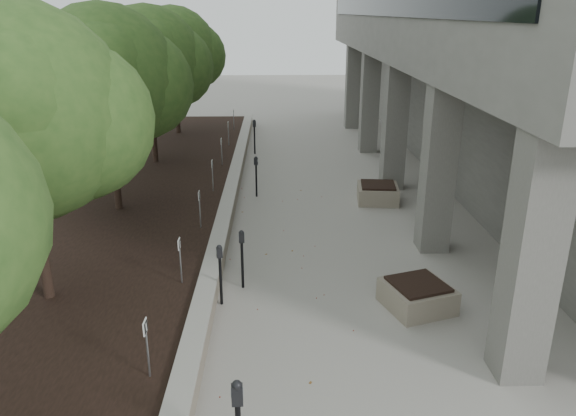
{
  "coord_description": "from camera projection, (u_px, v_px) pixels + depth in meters",
  "views": [
    {
      "loc": [
        -0.44,
        -6.42,
        5.56
      ],
      "look_at": [
        -0.15,
        6.38,
        0.94
      ],
      "focal_mm": 34.23,
      "sensor_mm": 36.0,
      "label": 1
    }
  ],
  "objects": [
    {
      "name": "berry_scatter",
      "position": [
        291.0,
        266.0,
        12.63
      ],
      "size": [
        3.3,
        14.1,
        0.02
      ],
      "primitive_type": null,
      "color": "maroon",
      "rests_on": "ground"
    },
    {
      "name": "parking_sign_4",
      "position": [
        200.0,
        210.0,
        13.7
      ],
      "size": [
        0.04,
        0.22,
        0.96
      ],
      "primitive_type": null,
      "color": "black",
      "rests_on": "planting_bed"
    },
    {
      "name": "parking_meter_3",
      "position": [
        220.0,
        275.0,
        10.82
      ],
      "size": [
        0.15,
        0.12,
        1.3
      ],
      "primitive_type": null,
      "rotation": [
        0.0,
        0.0,
        0.29
      ],
      "color": "black",
      "rests_on": "ground"
    },
    {
      "name": "parking_sign_8",
      "position": [
        234.0,
        120.0,
        24.99
      ],
      "size": [
        0.04,
        0.22,
        0.96
      ],
      "primitive_type": null,
      "color": "black",
      "rests_on": "planting_bed"
    },
    {
      "name": "parking_meter_5",
      "position": [
        255.0,
        137.0,
        22.35
      ],
      "size": [
        0.16,
        0.13,
        1.43
      ],
      "primitive_type": null,
      "rotation": [
        0.0,
        0.0,
        0.26
      ],
      "color": "black",
      "rests_on": "ground"
    },
    {
      "name": "parking_meter_2",
      "position": [
        242.0,
        259.0,
        11.48
      ],
      "size": [
        0.14,
        0.11,
        1.32
      ],
      "primitive_type": null,
      "rotation": [
        0.0,
        0.0,
        0.15
      ],
      "color": "black",
      "rests_on": "ground"
    },
    {
      "name": "crabapple_tree_5",
      "position": [
        174.0,
        71.0,
        23.71
      ],
      "size": [
        4.6,
        4.0,
        5.44
      ],
      "primitive_type": null,
      "color": "#2F521F",
      "rests_on": "planting_bed"
    },
    {
      "name": "crabapple_tree_2",
      "position": [
        27.0,
        159.0,
        9.6
      ],
      "size": [
        4.6,
        4.0,
        5.44
      ],
      "primitive_type": null,
      "color": "#2F521F",
      "rests_on": "planting_bed"
    },
    {
      "name": "planter_front",
      "position": [
        417.0,
        295.0,
        10.82
      ],
      "size": [
        1.49,
        1.49,
        0.55
      ],
      "primitive_type": null,
      "rotation": [
        0.0,
        0.0,
        0.33
      ],
      "color": "gray",
      "rests_on": "ground"
    },
    {
      "name": "retaining_wall",
      "position": [
        230.0,
        201.0,
        16.28
      ],
      "size": [
        0.39,
        26.0,
        0.5
      ],
      "primitive_type": null,
      "color": "gray",
      "rests_on": "ground"
    },
    {
      "name": "planter_back",
      "position": [
        378.0,
        193.0,
        16.87
      ],
      "size": [
        1.33,
        1.33,
        0.57
      ],
      "primitive_type": null,
      "rotation": [
        0.0,
        0.0,
        -0.1
      ],
      "color": "gray",
      "rests_on": "ground"
    },
    {
      "name": "parking_sign_6",
      "position": [
        222.0,
        151.0,
        19.35
      ],
      "size": [
        0.04,
        0.22,
        0.96
      ],
      "primitive_type": null,
      "color": "black",
      "rests_on": "planting_bed"
    },
    {
      "name": "parking_sign_3",
      "position": [
        180.0,
        261.0,
        10.88
      ],
      "size": [
        0.04,
        0.22,
        0.96
      ],
      "primitive_type": null,
      "color": "black",
      "rests_on": "planting_bed"
    },
    {
      "name": "crabapple_tree_3",
      "position": [
        108.0,
        110.0,
        14.3
      ],
      "size": [
        4.6,
        4.0,
        5.44
      ],
      "primitive_type": null,
      "color": "#2F521F",
      "rests_on": "planting_bed"
    },
    {
      "name": "parking_sign_7",
      "position": [
        228.0,
        134.0,
        22.17
      ],
      "size": [
        0.04,
        0.22,
        0.96
      ],
      "primitive_type": null,
      "color": "black",
      "rests_on": "planting_bed"
    },
    {
      "name": "crabapple_tree_4",
      "position": [
        150.0,
        85.0,
        19.0
      ],
      "size": [
        4.6,
        4.0,
        5.44
      ],
      "primitive_type": null,
      "color": "#2F521F",
      "rests_on": "planting_bed"
    },
    {
      "name": "parking_sign_2",
      "position": [
        147.0,
        349.0,
        8.06
      ],
      "size": [
        0.04,
        0.22,
        0.96
      ],
      "primitive_type": null,
      "color": "black",
      "rests_on": "planting_bed"
    },
    {
      "name": "parking_meter_4",
      "position": [
        256.0,
        177.0,
        17.2
      ],
      "size": [
        0.15,
        0.13,
        1.31
      ],
      "primitive_type": null,
      "rotation": [
        0.0,
        0.0,
        -0.36
      ],
      "color": "black",
      "rests_on": "ground"
    },
    {
      "name": "planting_bed",
      "position": [
        105.0,
        203.0,
        16.22
      ],
      "size": [
        7.0,
        26.0,
        0.4
      ],
      "primitive_type": "cube",
      "color": "black",
      "rests_on": "ground"
    },
    {
      "name": "parking_sign_5",
      "position": [
        213.0,
        176.0,
        16.52
      ],
      "size": [
        0.04,
        0.22,
        0.96
      ],
      "primitive_type": null,
      "color": "black",
      "rests_on": "planting_bed"
    }
  ]
}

